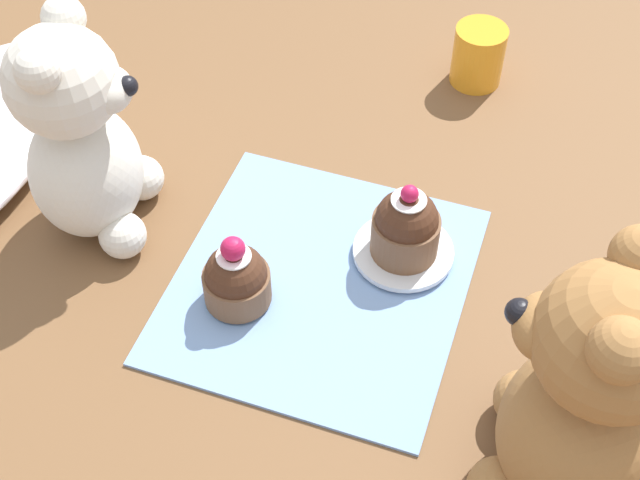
{
  "coord_description": "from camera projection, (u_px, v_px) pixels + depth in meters",
  "views": [
    {
      "loc": [
        -0.42,
        -0.14,
        0.57
      ],
      "look_at": [
        0.0,
        0.0,
        0.06
      ],
      "focal_mm": 50.0,
      "sensor_mm": 36.0,
      "label": 1
    }
  ],
  "objects": [
    {
      "name": "ground_plane",
      "position": [
        320.0,
        285.0,
        0.72
      ],
      "size": [
        4.0,
        4.0,
        0.0
      ],
      "primitive_type": "plane",
      "color": "brown"
    },
    {
      "name": "knitted_placemat",
      "position": [
        320.0,
        283.0,
        0.72
      ],
      "size": [
        0.24,
        0.23,
        0.01
      ],
      "primitive_type": "cube",
      "color": "#7A9ED1",
      "rests_on": "ground_plane"
    },
    {
      "name": "teddy_bear_cream",
      "position": [
        81.0,
        139.0,
        0.7
      ],
      "size": [
        0.12,
        0.11,
        0.2
      ],
      "rotation": [
        0.0,
        0.0,
        0.23
      ],
      "color": "silver",
      "rests_on": "ground_plane"
    },
    {
      "name": "teddy_bear_tan",
      "position": [
        583.0,
        397.0,
        0.54
      ],
      "size": [
        0.12,
        0.11,
        0.22
      ],
      "rotation": [
        0.0,
        0.0,
        3.1
      ],
      "color": "#A3703D",
      "rests_on": "ground_plane"
    },
    {
      "name": "cupcake_near_cream_bear",
      "position": [
        236.0,
        278.0,
        0.69
      ],
      "size": [
        0.05,
        0.05,
        0.07
      ],
      "color": "brown",
      "rests_on": "knitted_placemat"
    },
    {
      "name": "saucer_plate",
      "position": [
        403.0,
        251.0,
        0.73
      ],
      "size": [
        0.08,
        0.08,
        0.01
      ],
      "primitive_type": "cylinder",
      "color": "silver",
      "rests_on": "knitted_placemat"
    },
    {
      "name": "cupcake_near_tan_bear",
      "position": [
        406.0,
        227.0,
        0.71
      ],
      "size": [
        0.06,
        0.06,
        0.07
      ],
      "color": "brown",
      "rests_on": "saucer_plate"
    },
    {
      "name": "juice_glass",
      "position": [
        478.0,
        55.0,
        0.87
      ],
      "size": [
        0.05,
        0.05,
        0.06
      ],
      "primitive_type": "cylinder",
      "color": "orange",
      "rests_on": "ground_plane"
    }
  ]
}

